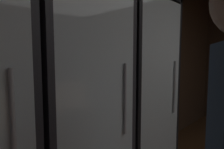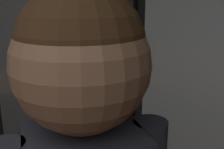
% 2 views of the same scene
% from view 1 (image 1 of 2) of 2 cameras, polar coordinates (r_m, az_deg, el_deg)
% --- Properties ---
extents(wall_back, '(6.00, 0.06, 2.80)m').
position_cam_1_polar(wall_back, '(2.62, 7.23, 5.01)').
color(wall_back, '#382619').
rests_on(wall_back, ground).
extents(cooler_left, '(0.70, 0.70, 2.04)m').
position_cam_1_polar(cooler_left, '(1.54, -12.90, -10.60)').
color(cooler_left, '#2B2B30').
rests_on(cooler_left, ground).
extents(cooler_center, '(0.70, 0.70, 2.04)m').
position_cam_1_polar(cooler_center, '(2.02, 5.08, -6.81)').
color(cooler_center, black).
rests_on(cooler_center, ground).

